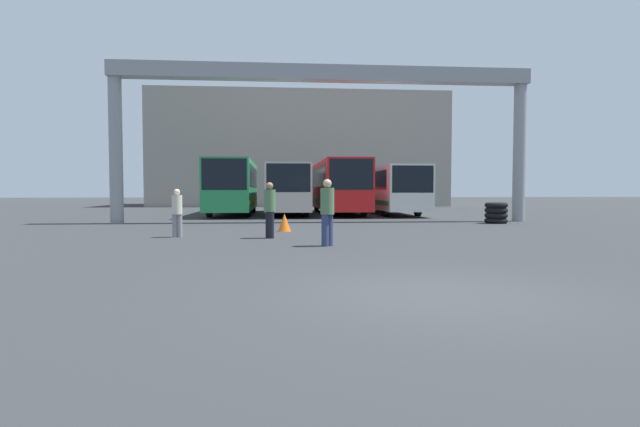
# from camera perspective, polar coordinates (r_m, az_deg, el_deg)

# --- Properties ---
(ground_plane) EXTENTS (200.00, 200.00, 0.00)m
(ground_plane) POSITION_cam_1_polar(r_m,az_deg,el_deg) (7.60, 12.88, -9.02)
(ground_plane) COLOR #2D3033
(building_backdrop) EXTENTS (28.28, 12.00, 10.85)m
(building_backdrop) POSITION_cam_1_polar(r_m,az_deg,el_deg) (52.02, -2.48, 6.97)
(building_backdrop) COLOR gray
(building_backdrop) RESTS_ON ground
(overhead_gantry) EXTENTS (19.86, 0.80, 7.39)m
(overhead_gantry) POSITION_cam_1_polar(r_m,az_deg,el_deg) (24.18, 0.55, 13.14)
(overhead_gantry) COLOR gray
(overhead_gantry) RESTS_ON ground
(bus_slot_0) EXTENTS (2.56, 11.08, 3.28)m
(bus_slot_0) POSITION_cam_1_polar(r_m,az_deg,el_deg) (31.85, -9.87, 3.28)
(bus_slot_0) COLOR #268C4C
(bus_slot_0) RESTS_ON ground
(bus_slot_1) EXTENTS (2.54, 11.09, 3.03)m
(bus_slot_1) POSITION_cam_1_polar(r_m,az_deg,el_deg) (31.74, -3.86, 3.07)
(bus_slot_1) COLOR beige
(bus_slot_1) RESTS_ON ground
(bus_slot_2) EXTENTS (2.59, 11.72, 3.30)m
(bus_slot_2) POSITION_cam_1_polar(r_m,az_deg,el_deg) (32.29, 2.05, 3.33)
(bus_slot_2) COLOR red
(bus_slot_2) RESTS_ON ground
(bus_slot_3) EXTENTS (2.49, 12.31, 2.96)m
(bus_slot_3) POSITION_cam_1_polar(r_m,az_deg,el_deg) (33.16, 7.71, 2.96)
(bus_slot_3) COLOR silver
(bus_slot_3) RESTS_ON ground
(pedestrian_near_right) EXTENTS (0.33, 0.33, 1.57)m
(pedestrian_near_right) POSITION_cam_1_polar(r_m,az_deg,el_deg) (16.87, -16.02, 0.21)
(pedestrian_near_right) COLOR gray
(pedestrian_near_right) RESTS_ON ground
(pedestrian_far_center) EXTENTS (0.38, 0.38, 1.83)m
(pedestrian_far_center) POSITION_cam_1_polar(r_m,az_deg,el_deg) (13.64, 0.84, 0.33)
(pedestrian_far_center) COLOR navy
(pedestrian_far_center) RESTS_ON ground
(pedestrian_near_left) EXTENTS (0.37, 0.37, 1.78)m
(pedestrian_near_left) POSITION_cam_1_polar(r_m,az_deg,el_deg) (15.97, -5.77, 0.56)
(pedestrian_near_left) COLOR black
(pedestrian_near_left) RESTS_ON ground
(traffic_cone) EXTENTS (0.48, 0.48, 0.66)m
(traffic_cone) POSITION_cam_1_polar(r_m,az_deg,el_deg) (18.59, -4.09, -1.03)
(traffic_cone) COLOR orange
(traffic_cone) RESTS_ON ground
(tire_stack) EXTENTS (1.04, 1.04, 0.96)m
(tire_stack) POSITION_cam_1_polar(r_m,az_deg,el_deg) (24.48, 19.49, 0.06)
(tire_stack) COLOR black
(tire_stack) RESTS_ON ground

